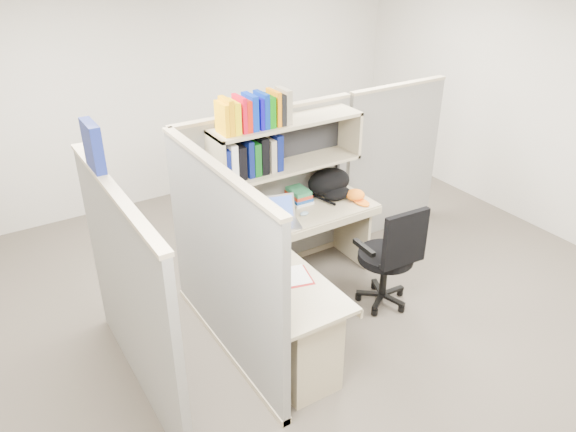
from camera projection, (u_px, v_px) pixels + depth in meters
ground at (319, 314)px, 4.96m from camera, size 6.00×6.00×0.00m
room_shell at (325, 141)px, 4.19m from camera, size 6.00×6.00×6.00m
cubicle at (255, 213)px, 4.70m from camera, size 3.79×1.84×1.95m
desk at (299, 305)px, 4.35m from camera, size 1.74×1.75×0.73m
laptop at (279, 213)px, 4.81m from camera, size 0.42×0.42×0.25m
backpack at (333, 184)px, 5.32m from camera, size 0.47×0.38×0.26m
orange_cap at (355, 195)px, 5.30m from camera, size 0.19×0.21×0.10m
snack_canister at (277, 255)px, 4.36m from camera, size 0.09×0.09×0.09m
tissue_box at (263, 289)px, 3.88m from camera, size 0.14×0.14×0.19m
mouse at (304, 213)px, 5.04m from camera, size 0.09×0.07×0.03m
paper_cup at (280, 207)px, 5.09m from camera, size 0.07×0.07×0.09m
book_stack at (299, 195)px, 5.26m from camera, size 0.19×0.26×0.12m
loose_paper at (295, 275)px, 4.19m from camera, size 0.25×0.29×0.00m
task_chair at (388, 272)px, 4.90m from camera, size 0.54×0.50×1.02m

